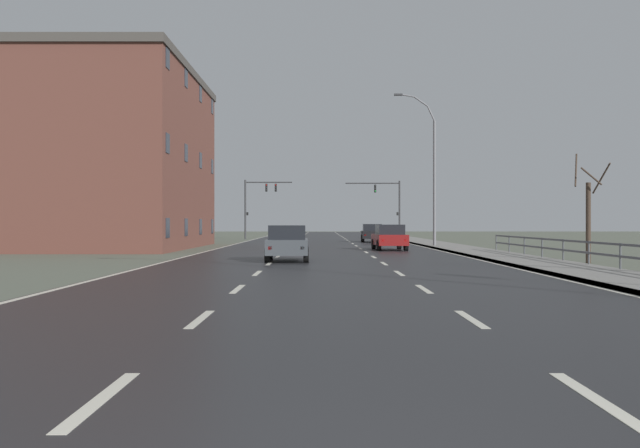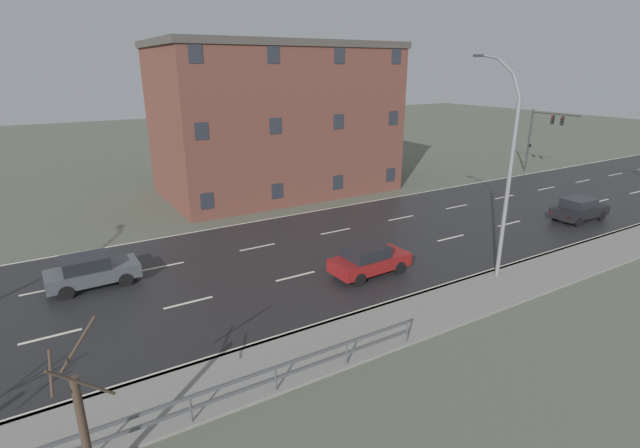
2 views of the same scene
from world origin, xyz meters
name	(u,v)px [view 2 (image 2 of 2)]	position (x,y,z in m)	size (l,w,h in m)	color
ground_plane	(455,222)	(0.00, 48.00, -0.06)	(160.00, 160.00, 0.12)	#5B6051
road_asphalt_strip	(562,197)	(0.00, 60.00, 0.01)	(14.00, 120.00, 0.03)	#232326
street_lamp_midground	(506,176)	(7.40, 42.93, 5.14)	(2.87, 0.24, 10.58)	slate
traffic_signal_left	(541,131)	(-6.72, 66.01, 4.16)	(4.88, 0.36, 6.07)	#38383A
car_distant	(369,259)	(3.98, 37.71, 0.80)	(1.97, 4.17, 1.57)	maroon
car_near_left	(579,209)	(4.23, 55.24, 0.80)	(1.94, 4.15, 1.57)	black
car_mid_centre	(91,271)	(-1.69, 25.59, 0.80)	(1.92, 4.14, 1.57)	#474C51
brick_building	(276,119)	(-14.08, 41.45, 5.92)	(11.00, 18.52, 11.83)	brown
bare_tree_mid	(83,428)	(10.90, 24.21, 1.96)	(1.41, 1.25, 4.63)	#423328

